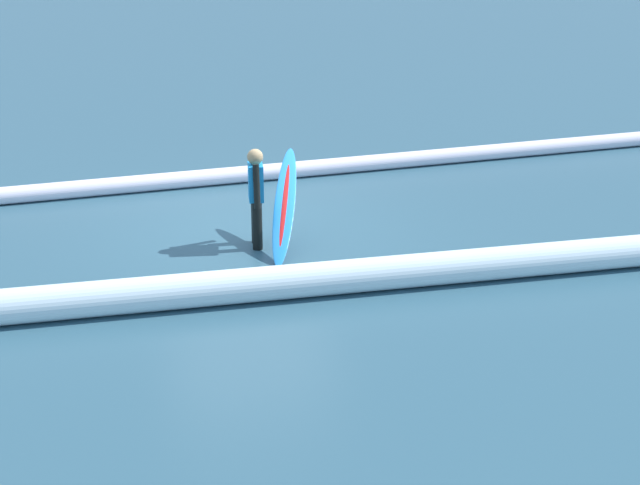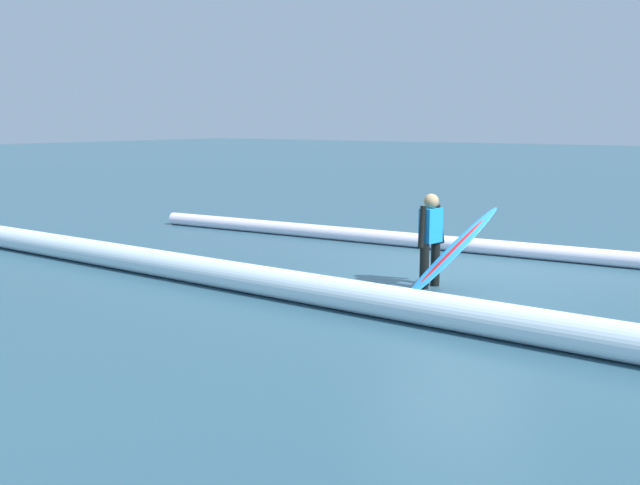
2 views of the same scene
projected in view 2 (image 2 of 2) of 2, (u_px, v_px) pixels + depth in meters
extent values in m
plane|color=#305769|center=(455.00, 278.00, 11.99)|extent=(136.17, 136.17, 0.00)
cylinder|color=black|center=(435.00, 264.00, 11.40)|extent=(0.14, 0.14, 0.68)
cylinder|color=black|center=(424.00, 266.00, 11.20)|extent=(0.14, 0.14, 0.68)
cube|color=#198CD8|center=(431.00, 225.00, 11.20)|extent=(0.25, 0.37, 0.51)
sphere|color=tan|center=(431.00, 201.00, 11.14)|extent=(0.22, 0.22, 0.22)
cylinder|color=black|center=(439.00, 224.00, 11.35)|extent=(0.09, 0.26, 0.61)
cylinder|color=black|center=(422.00, 227.00, 11.05)|extent=(0.09, 0.15, 0.62)
ellipsoid|color=#268CE5|center=(453.00, 252.00, 10.99)|extent=(0.87, 1.81, 1.21)
ellipsoid|color=red|center=(453.00, 251.00, 10.99)|extent=(0.58, 1.41, 0.97)
cylinder|color=white|center=(572.00, 254.00, 13.29)|extent=(18.70, 1.42, 0.28)
cylinder|color=white|center=(316.00, 290.00, 10.21)|extent=(17.61, 0.99, 0.42)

